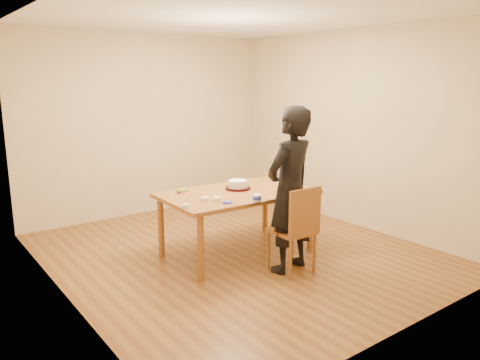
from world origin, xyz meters
TOP-DOWN VIEW (x-y plane):
  - room_shell at (0.00, 0.34)m, footprint 4.00×4.50m
  - dining_table at (0.00, -0.01)m, footprint 1.78×1.09m
  - dining_chair at (0.15, -0.79)m, footprint 0.41×0.41m
  - cake_plate at (0.08, 0.09)m, footprint 0.31×0.31m
  - cake at (0.08, 0.09)m, footprint 0.23×0.23m
  - frosting_dome at (0.08, 0.09)m, footprint 0.22×0.22m
  - frosting_tub at (-0.09, -0.49)m, footprint 0.08×0.08m
  - frosting_lid at (-0.39, -0.35)m, footprint 0.11×0.11m
  - frosting_dollop at (-0.39, -0.35)m, footprint 0.04×0.04m
  - ramekin_green at (-0.43, -0.22)m, footprint 0.09×0.09m
  - ramekin_yellow at (-0.53, -0.14)m, footprint 0.09×0.09m
  - ramekin_multi at (-0.83, -0.25)m, footprint 0.08×0.08m
  - candy_box_pink at (-0.53, 0.35)m, footprint 0.13×0.10m
  - candy_box_green at (-0.53, 0.35)m, footprint 0.14×0.09m
  - spatula at (-0.19, -0.56)m, footprint 0.15×0.02m
  - person at (0.15, -0.74)m, footprint 0.72×0.54m

SIDE VIEW (x-z plane):
  - dining_chair at x=0.15m, z-range 0.43..0.47m
  - dining_table at x=0.00m, z-range 0.71..0.75m
  - spatula at x=-0.19m, z-range 0.75..0.76m
  - frosting_lid at x=-0.39m, z-range 0.75..0.76m
  - candy_box_pink at x=-0.53m, z-range 0.75..0.77m
  - cake_plate at x=0.08m, z-range 0.75..0.77m
  - frosting_dollop at x=-0.39m, z-range 0.76..0.78m
  - ramekin_multi at x=-0.83m, z-range 0.75..0.79m
  - ramekin_yellow at x=-0.53m, z-range 0.75..0.79m
  - ramekin_green at x=-0.43m, z-range 0.75..0.79m
  - candy_box_green at x=-0.53m, z-range 0.77..0.79m
  - frosting_tub at x=-0.09m, z-range 0.75..0.83m
  - cake at x=0.08m, z-range 0.77..0.85m
  - frosting_dome at x=0.08m, z-range 0.85..0.87m
  - person at x=0.15m, z-range 0.00..1.78m
  - room_shell at x=0.00m, z-range 0.00..2.70m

